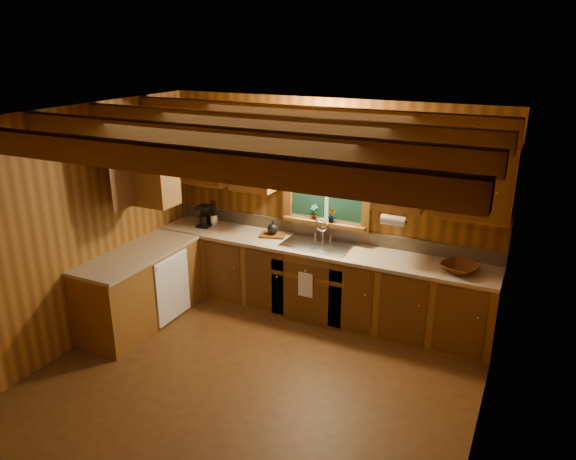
# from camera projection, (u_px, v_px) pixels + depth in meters

# --- Properties ---
(room) EXTENTS (4.20, 4.20, 4.20)m
(room) POSITION_uv_depth(u_px,v_px,m) (250.00, 261.00, 4.96)
(room) COLOR #4D2E12
(room) RESTS_ON ground
(ceiling_beams) EXTENTS (4.20, 2.54, 0.18)m
(ceiling_beams) POSITION_uv_depth(u_px,v_px,m) (247.00, 132.00, 4.56)
(ceiling_beams) COLOR brown
(ceiling_beams) RESTS_ON room
(base_cabinets) EXTENTS (4.20, 2.22, 0.86)m
(base_cabinets) POSITION_uv_depth(u_px,v_px,m) (269.00, 283.00, 6.54)
(base_cabinets) COLOR brown
(base_cabinets) RESTS_ON ground
(countertop) EXTENTS (4.20, 2.24, 0.04)m
(countertop) POSITION_uv_depth(u_px,v_px,m) (270.00, 249.00, 6.39)
(countertop) COLOR tan
(countertop) RESTS_ON base_cabinets
(backsplash) EXTENTS (4.20, 0.02, 0.16)m
(backsplash) POSITION_uv_depth(u_px,v_px,m) (326.00, 232.00, 6.67)
(backsplash) COLOR #9E8A6A
(backsplash) RESTS_ON room
(dishwasher_panel) EXTENTS (0.02, 0.60, 0.80)m
(dishwasher_panel) POSITION_uv_depth(u_px,v_px,m) (173.00, 288.00, 6.43)
(dishwasher_panel) COLOR white
(dishwasher_panel) RESTS_ON base_cabinets
(upper_cabinets) EXTENTS (4.19, 1.77, 0.78)m
(upper_cabinets) POSITION_uv_depth(u_px,v_px,m) (267.00, 167.00, 6.22)
(upper_cabinets) COLOR brown
(upper_cabinets) RESTS_ON room
(window) EXTENTS (1.12, 0.08, 1.00)m
(window) POSITION_uv_depth(u_px,v_px,m) (327.00, 189.00, 6.47)
(window) COLOR brown
(window) RESTS_ON room
(window_sill) EXTENTS (1.06, 0.14, 0.04)m
(window_sill) POSITION_uv_depth(u_px,v_px,m) (324.00, 223.00, 6.56)
(window_sill) COLOR brown
(window_sill) RESTS_ON room
(wall_sconce) EXTENTS (0.45, 0.21, 0.17)m
(wall_sconce) POSITION_uv_depth(u_px,v_px,m) (324.00, 138.00, 6.15)
(wall_sconce) COLOR black
(wall_sconce) RESTS_ON room
(paper_towel_roll) EXTENTS (0.27, 0.11, 0.11)m
(paper_towel_roll) POSITION_uv_depth(u_px,v_px,m) (393.00, 220.00, 5.86)
(paper_towel_roll) COLOR white
(paper_towel_roll) RESTS_ON upper_cabinets
(dish_towel) EXTENTS (0.18, 0.01, 0.30)m
(dish_towel) POSITION_uv_depth(u_px,v_px,m) (305.00, 285.00, 6.29)
(dish_towel) COLOR white
(dish_towel) RESTS_ON base_cabinets
(sink) EXTENTS (0.82, 0.48, 0.43)m
(sink) POSITION_uv_depth(u_px,v_px,m) (317.00, 249.00, 6.47)
(sink) COLOR silver
(sink) RESTS_ON countertop
(coffee_maker) EXTENTS (0.16, 0.20, 0.28)m
(coffee_maker) POSITION_uv_depth(u_px,v_px,m) (205.00, 216.00, 7.08)
(coffee_maker) COLOR black
(coffee_maker) RESTS_ON countertop
(utensil_crock) EXTENTS (0.12, 0.12, 0.35)m
(utensil_crock) POSITION_uv_depth(u_px,v_px,m) (214.00, 219.00, 7.10)
(utensil_crock) COLOR silver
(utensil_crock) RESTS_ON countertop
(cutting_board) EXTENTS (0.36, 0.30, 0.03)m
(cutting_board) POSITION_uv_depth(u_px,v_px,m) (273.00, 235.00, 6.75)
(cutting_board) COLOR #522F11
(cutting_board) RESTS_ON countertop
(teakettle) EXTENTS (0.14, 0.14, 0.17)m
(teakettle) POSITION_uv_depth(u_px,v_px,m) (273.00, 229.00, 6.72)
(teakettle) COLOR black
(teakettle) RESTS_ON cutting_board
(wicker_basket) EXTENTS (0.49, 0.49, 0.09)m
(wicker_basket) POSITION_uv_depth(u_px,v_px,m) (459.00, 268.00, 5.70)
(wicker_basket) COLOR #48230C
(wicker_basket) RESTS_ON countertop
(potted_plant_left) EXTENTS (0.12, 0.10, 0.20)m
(potted_plant_left) POSITION_uv_depth(u_px,v_px,m) (314.00, 212.00, 6.58)
(potted_plant_left) COLOR #522F11
(potted_plant_left) RESTS_ON window_sill
(potted_plant_right) EXTENTS (0.13, 0.12, 0.19)m
(potted_plant_right) POSITION_uv_depth(u_px,v_px,m) (332.00, 215.00, 6.46)
(potted_plant_right) COLOR #522F11
(potted_plant_right) RESTS_ON window_sill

